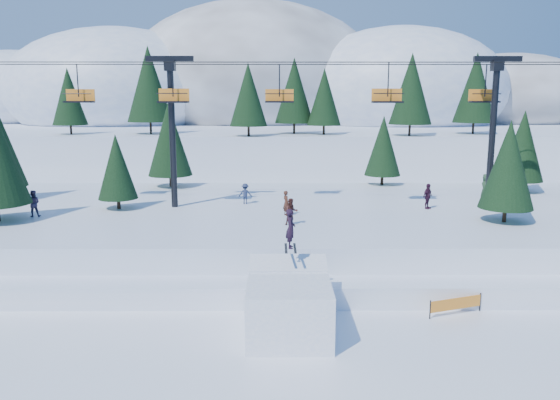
{
  "coord_description": "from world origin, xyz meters",
  "views": [
    {
      "loc": [
        -1.82,
        -19.58,
        9.95
      ],
      "look_at": [
        -1.68,
        6.0,
        5.2
      ],
      "focal_mm": 35.0,
      "sensor_mm": 36.0,
      "label": 1
    }
  ],
  "objects_px": {
    "chairlift": "(333,108)",
    "banner_near": "(456,304)",
    "banner_far": "(522,295)",
    "jump_kicker": "(289,304)"
  },
  "relations": [
    {
      "from": "jump_kicker",
      "to": "banner_near",
      "type": "xyz_separation_m",
      "value": [
        7.84,
        1.93,
        -0.76
      ]
    },
    {
      "from": "chairlift",
      "to": "banner_near",
      "type": "xyz_separation_m",
      "value": [
        4.53,
        -13.57,
        -8.78
      ]
    },
    {
      "from": "jump_kicker",
      "to": "chairlift",
      "type": "relative_size",
      "value": 0.11
    },
    {
      "from": "banner_near",
      "to": "banner_far",
      "type": "relative_size",
      "value": 1.02
    },
    {
      "from": "banner_far",
      "to": "chairlift",
      "type": "bearing_deg",
      "value": 123.13
    },
    {
      "from": "chairlift",
      "to": "banner_near",
      "type": "distance_m",
      "value": 16.79
    },
    {
      "from": "jump_kicker",
      "to": "banner_far",
      "type": "height_order",
      "value": "jump_kicker"
    },
    {
      "from": "chairlift",
      "to": "banner_far",
      "type": "relative_size",
      "value": 17.35
    },
    {
      "from": "banner_far",
      "to": "banner_near",
      "type": "bearing_deg",
      "value": -162.88
    },
    {
      "from": "banner_near",
      "to": "banner_far",
      "type": "bearing_deg",
      "value": 17.12
    }
  ]
}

